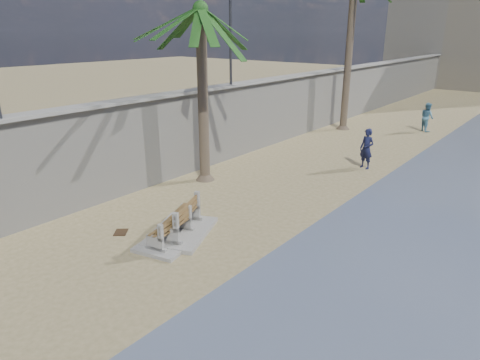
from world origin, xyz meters
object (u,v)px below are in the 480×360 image
Objects in this scene: person_b at (427,115)px; palm_mid at (200,11)px; bench_near at (170,231)px; person_a at (367,146)px; bench_far at (180,221)px.

palm_mid is at bearing 115.61° from person_b.
bench_near is at bearing 127.89° from person_b.
person_b is (4.43, 15.49, -5.72)m from palm_mid.
palm_mid is at bearing -114.45° from person_a.
person_a is (4.64, 5.82, -5.65)m from palm_mid.
palm_mid is (-3.12, 4.81, 6.33)m from bench_near.
bench_far is 0.37× the size of palm_mid.
person_a is at bearing 132.79° from person_b.
palm_mid is 3.62× the size of person_a.
person_b reaches higher than bench_far.
person_a is 1.07× the size of person_b.
palm_mid is at bearing 124.85° from bench_far.
person_b is at bearing 86.32° from bench_near.
bench_near is 0.61m from bench_far.
person_a is 9.68m from person_b.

